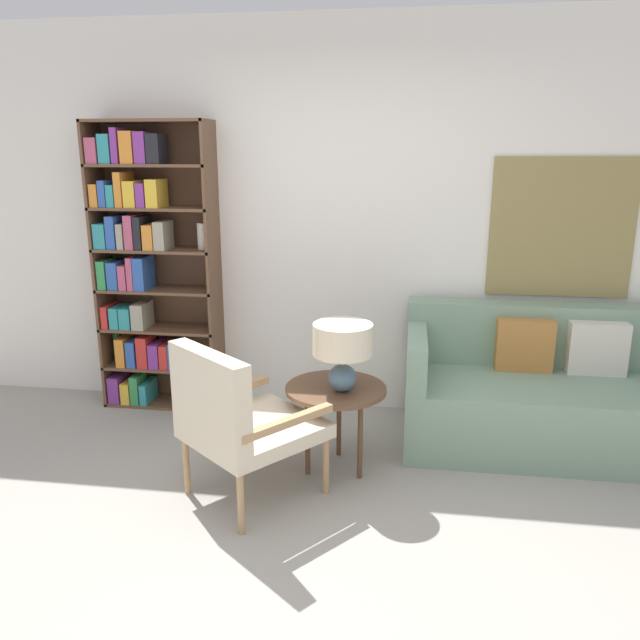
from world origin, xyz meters
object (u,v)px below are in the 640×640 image
(side_table, at_px, (336,395))
(table_lamp, at_px, (343,346))
(armchair, at_px, (236,416))
(couch, at_px, (560,395))
(bookshelf, at_px, (145,266))

(side_table, bearing_deg, table_lamp, -51.89)
(armchair, height_order, couch, armchair)
(bookshelf, distance_m, table_lamp, 1.76)
(couch, xyz_separation_m, table_lamp, (-1.33, -0.61, 0.46))
(bookshelf, height_order, table_lamp, bookshelf)
(armchair, height_order, table_lamp, table_lamp)
(couch, height_order, side_table, couch)
(armchair, bearing_deg, side_table, 42.09)
(armchair, xyz_separation_m, side_table, (0.47, 0.43, -0.03))
(couch, bearing_deg, table_lamp, -155.54)
(bookshelf, distance_m, armchair, 1.68)
(bookshelf, height_order, couch, bookshelf)
(side_table, xyz_separation_m, table_lamp, (0.04, -0.05, 0.31))
(bookshelf, relative_size, table_lamp, 5.17)
(bookshelf, xyz_separation_m, table_lamp, (1.51, -0.86, -0.26))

